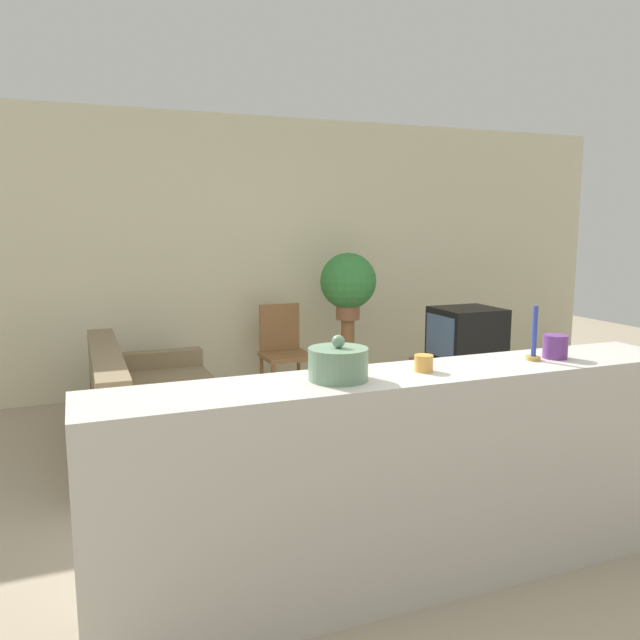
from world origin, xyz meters
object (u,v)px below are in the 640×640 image
(television, at_px, (466,334))
(couch, at_px, (155,413))
(wooden_chair, at_px, (284,347))
(potted_plant, at_px, (348,282))
(decorative_bowl, at_px, (338,363))

(television, bearing_deg, couch, -178.59)
(couch, relative_size, wooden_chair, 2.16)
(wooden_chair, bearing_deg, potted_plant, -8.30)
(couch, distance_m, decorative_bowl, 2.41)
(couch, relative_size, decorative_bowl, 7.54)
(wooden_chair, bearing_deg, decorative_bowl, -104.22)
(television, relative_size, potted_plant, 0.88)
(television, bearing_deg, decorative_bowl, -134.42)
(television, bearing_deg, wooden_chair, 147.40)
(potted_plant, bearing_deg, couch, -155.54)
(wooden_chair, bearing_deg, couch, -143.51)
(potted_plant, distance_m, decorative_bowl, 3.43)
(wooden_chair, distance_m, potted_plant, 0.88)
(decorative_bowl, bearing_deg, couch, 103.12)
(couch, bearing_deg, potted_plant, 24.46)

